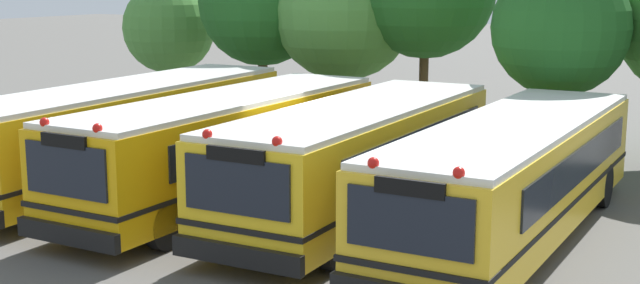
% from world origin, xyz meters
% --- Properties ---
extents(ground_plane, '(160.00, 160.00, 0.00)m').
position_xyz_m(ground_plane, '(0.00, 0.00, 0.00)').
color(ground_plane, '#595651').
extents(school_bus_0, '(2.73, 10.93, 2.66)m').
position_xyz_m(school_bus_0, '(-4.97, 0.22, 1.40)').
color(school_bus_0, yellow).
rests_on(school_bus_0, ground_plane).
extents(school_bus_1, '(2.64, 10.24, 2.62)m').
position_xyz_m(school_bus_1, '(-1.69, -0.19, 1.38)').
color(school_bus_1, '#EAA80C').
rests_on(school_bus_1, ground_plane).
extents(school_bus_2, '(2.62, 9.66, 2.61)m').
position_xyz_m(school_bus_2, '(1.58, 0.04, 1.37)').
color(school_bus_2, yellow).
rests_on(school_bus_2, ground_plane).
extents(school_bus_3, '(2.63, 10.64, 2.53)m').
position_xyz_m(school_bus_3, '(4.95, 0.08, 1.33)').
color(school_bus_3, yellow).
rests_on(school_bus_3, ground_plane).
extents(tree_0, '(3.42, 3.42, 5.05)m').
position_xyz_m(tree_0, '(-10.83, 9.28, 3.32)').
color(tree_0, '#4C3823').
rests_on(tree_0, ground_plane).
extents(tree_1, '(4.34, 4.34, 6.53)m').
position_xyz_m(tree_1, '(-6.41, 8.70, 4.40)').
color(tree_1, '#4C3823').
rests_on(tree_1, ground_plane).
extents(tree_2, '(4.77, 4.77, 6.56)m').
position_xyz_m(tree_2, '(-3.42, 9.04, 4.17)').
color(tree_2, '#4C3823').
rests_on(tree_2, ground_plane).
extents(tree_4, '(3.66, 3.66, 5.69)m').
position_xyz_m(tree_4, '(4.14, 6.91, 3.89)').
color(tree_4, '#4C3823').
rests_on(tree_4, ground_plane).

